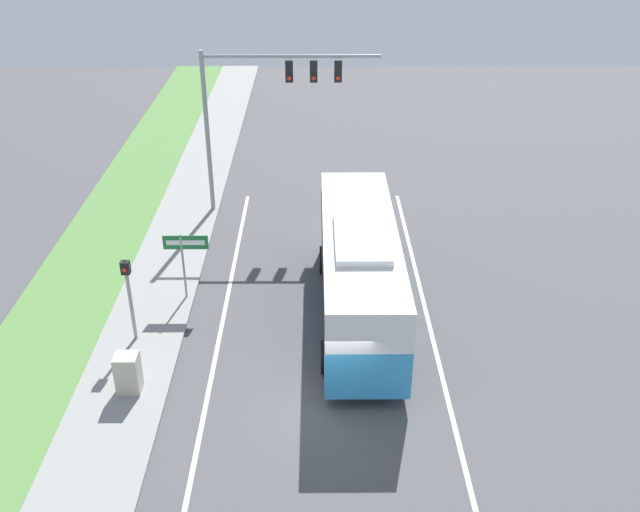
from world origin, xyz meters
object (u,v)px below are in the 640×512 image
Objects in this scene: signal_gantry at (263,96)px; utility_cabinet at (128,373)px; street_sign at (185,252)px; pedestrian_signal at (128,288)px; bus at (359,267)px.

signal_gantry is 14.15m from utility_cabinet.
street_sign is 2.11× the size of utility_cabinet.
pedestrian_signal is 2.42× the size of utility_cabinet.
street_sign is (-2.44, -7.63, -3.43)m from signal_gantry.
pedestrian_signal is at bearing 99.13° from utility_cabinet.
signal_gantry is at bearing 72.29° from street_sign.
utility_cabinet is at bearing -104.67° from signal_gantry.
utility_cabinet is (-3.39, -12.93, -4.64)m from signal_gantry.
street_sign is at bearing -107.71° from signal_gantry.
bus reaches higher than street_sign.
street_sign is at bearing 62.18° from pedestrian_signal.
utility_cabinet is (0.43, -2.69, -1.33)m from pedestrian_signal.
signal_gantry is at bearing 69.56° from pedestrian_signal.
signal_gantry is 8.71m from street_sign.
street_sign is (1.38, 2.62, -0.12)m from pedestrian_signal.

